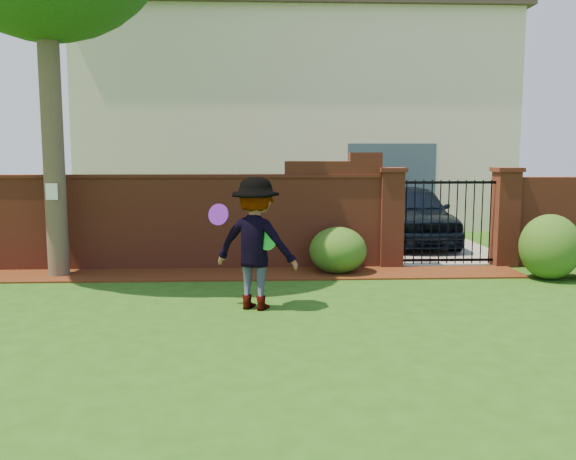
{
  "coord_description": "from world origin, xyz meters",
  "views": [
    {
      "loc": [
        -0.07,
        -7.25,
        2.16
      ],
      "look_at": [
        0.34,
        1.4,
        1.05
      ],
      "focal_mm": 37.82,
      "sensor_mm": 36.0,
      "label": 1
    }
  ],
  "objects_px": {
    "frisbee_purple": "(219,215)",
    "frisbee_green": "(267,241)",
    "man": "(255,244)",
    "car": "(412,215)"
  },
  "relations": [
    {
      "from": "frisbee_purple",
      "to": "frisbee_green",
      "type": "height_order",
      "value": "frisbee_purple"
    },
    {
      "from": "man",
      "to": "frisbee_green",
      "type": "bearing_deg",
      "value": 160.53
    },
    {
      "from": "car",
      "to": "man",
      "type": "relative_size",
      "value": 2.29
    },
    {
      "from": "frisbee_purple",
      "to": "car",
      "type": "bearing_deg",
      "value": 54.34
    },
    {
      "from": "car",
      "to": "frisbee_purple",
      "type": "xyz_separation_m",
      "value": [
        -4.13,
        -5.76,
        0.61
      ]
    },
    {
      "from": "car",
      "to": "frisbee_purple",
      "type": "relative_size",
      "value": 14.12
    },
    {
      "from": "frisbee_purple",
      "to": "frisbee_green",
      "type": "relative_size",
      "value": 1.12
    },
    {
      "from": "man",
      "to": "frisbee_green",
      "type": "height_order",
      "value": "man"
    },
    {
      "from": "man",
      "to": "frisbee_purple",
      "type": "distance_m",
      "value": 0.63
    },
    {
      "from": "car",
      "to": "frisbee_purple",
      "type": "bearing_deg",
      "value": -125.51
    }
  ]
}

